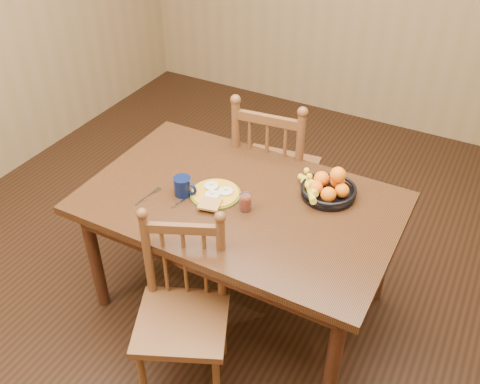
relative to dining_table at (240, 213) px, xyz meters
The scene contains 10 objects.
room 0.68m from the dining_table, ahead, with size 4.52×5.02×2.72m.
dining_table is the anchor object (origin of this frame).
chair_far 0.66m from the dining_table, 98.72° to the left, with size 0.53×0.51×1.05m.
chair_near 0.60m from the dining_table, 90.30° to the right, with size 0.55×0.54×0.93m.
breakfast_plate 0.16m from the dining_table, 166.58° to the right, with size 0.26×0.30×0.04m.
fork 0.48m from the dining_table, 155.66° to the right, with size 0.04×0.18×0.00m.
spoon 0.31m from the dining_table, 155.68° to the right, with size 0.05×0.16×0.01m.
coffee_mug 0.33m from the dining_table, 161.23° to the right, with size 0.13×0.09×0.10m.
juice_glass 0.15m from the dining_table, 42.54° to the right, with size 0.06×0.06×0.09m.
fruit_bowl 0.47m from the dining_table, 33.29° to the left, with size 0.32×0.32×0.17m.
Camera 1 is at (1.03, -1.91, 2.42)m, focal length 40.00 mm.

